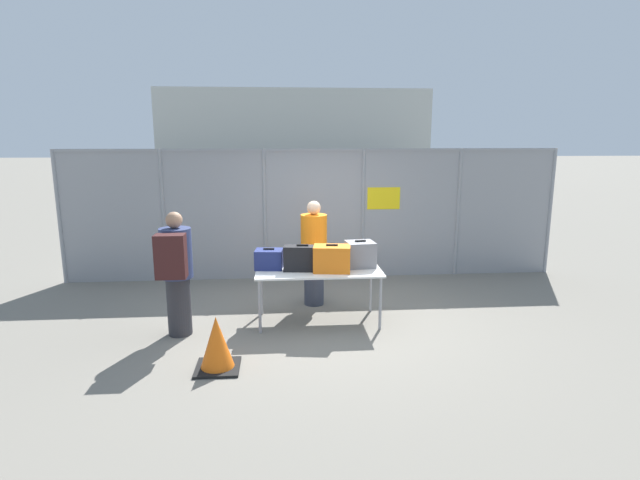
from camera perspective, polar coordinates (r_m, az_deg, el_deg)
ground_plane at (r=7.12m, az=0.66°, el=-9.33°), size 120.00×120.00×0.00m
fence_section at (r=9.04m, az=-0.63°, el=3.25°), size 8.98×0.07×2.36m
inspection_table at (r=6.92m, az=-0.18°, el=-3.84°), size 1.73×0.84×0.76m
suitcase_navy at (r=6.97m, az=-5.85°, el=-2.19°), size 0.40×0.33×0.29m
suitcase_black at (r=6.82m, az=-2.00°, el=-2.11°), size 0.53×0.26×0.37m
suitcase_orange at (r=6.78m, az=1.37°, el=-2.14°), size 0.53×0.39×0.38m
suitcase_grey at (r=7.05m, az=4.62°, el=-1.62°), size 0.42×0.39×0.38m
traveler_hooded at (r=6.63m, az=-16.13°, el=-3.25°), size 0.40×0.63×1.63m
security_worker_near at (r=7.62m, az=-0.70°, el=-1.35°), size 0.40×0.40×1.62m
utility_trailer at (r=11.47m, az=1.68°, el=0.95°), size 4.49×2.07×0.72m
distant_hangar at (r=36.25m, az=-3.03°, el=12.04°), size 17.52×8.02×5.58m
traffic_cone at (r=5.79m, az=-11.71°, el=-11.64°), size 0.49×0.49×0.61m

